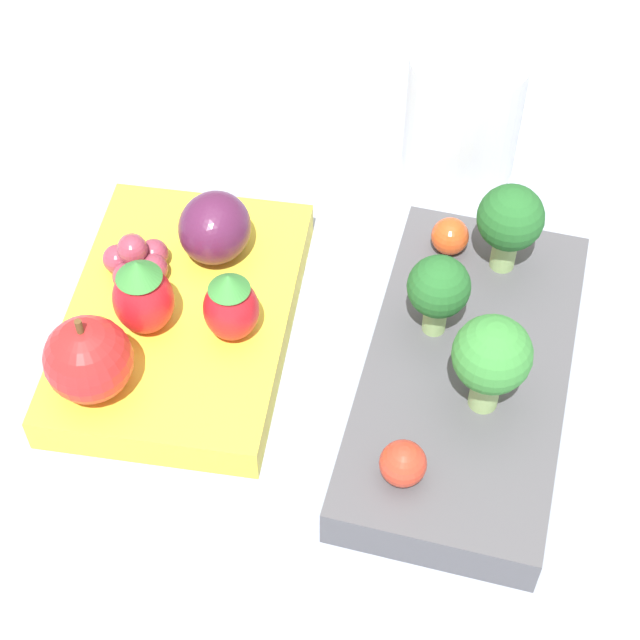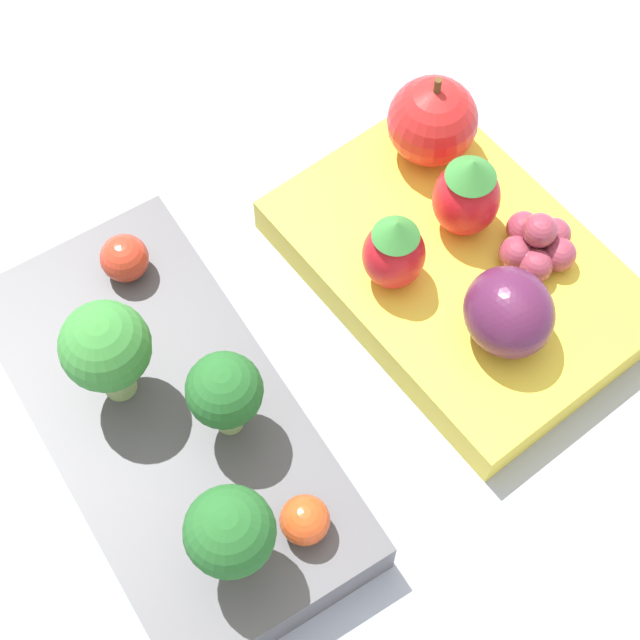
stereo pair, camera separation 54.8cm
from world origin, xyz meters
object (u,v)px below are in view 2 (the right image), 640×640
at_px(bento_box_fruit, 458,269).
at_px(cherry_tomato_0, 124,258).
at_px(broccoli_floret_1, 106,349).
at_px(apple, 432,121).
at_px(broccoli_floret_0, 230,533).
at_px(cherry_tomato_1, 305,520).
at_px(strawberry_1, 467,195).
at_px(bento_box_savoury, 170,425).
at_px(broccoli_floret_2, 225,392).
at_px(plum, 509,312).
at_px(grape_cluster, 537,243).
at_px(strawberry_0, 394,251).

distance_m(bento_box_fruit, cherry_tomato_0, 0.17).
relative_size(broccoli_floret_1, cherry_tomato_0, 2.61).
bearing_deg(cherry_tomato_0, apple, -91.24).
bearing_deg(bento_box_fruit, broccoli_floret_0, 117.08).
height_order(broccoli_floret_1, cherry_tomato_1, broccoli_floret_1).
relative_size(broccoli_floret_1, strawberry_1, 1.20).
bearing_deg(bento_box_savoury, broccoli_floret_0, 178.89).
distance_m(bento_box_savoury, bento_box_fruit, 0.16).
bearing_deg(strawberry_1, cherry_tomato_1, 125.82).
bearing_deg(broccoli_floret_2, plum, -97.70).
height_order(broccoli_floret_1, broccoli_floret_2, broccoli_floret_1).
bearing_deg(grape_cluster, cherry_tomato_1, 113.11).
relative_size(broccoli_floret_0, broccoli_floret_1, 0.93).
bearing_deg(strawberry_0, cherry_tomato_0, 61.70).
bearing_deg(broccoli_floret_1, strawberry_0, -92.20).
bearing_deg(broccoli_floret_1, apple, -75.21).
xyz_separation_m(bento_box_fruit, broccoli_floret_2, (-0.03, 0.14, 0.05)).
relative_size(bento_box_savoury, bento_box_fruit, 1.12).
xyz_separation_m(broccoli_floret_1, cherry_tomato_0, (0.06, -0.03, -0.03)).
height_order(apple, strawberry_1, apple).
bearing_deg(bento_box_fruit, grape_cluster, -115.60).
relative_size(cherry_tomato_0, cherry_tomato_1, 1.08).
distance_m(broccoli_floret_0, cherry_tomato_1, 0.04).
xyz_separation_m(broccoli_floret_0, cherry_tomato_0, (0.15, -0.02, -0.02)).
bearing_deg(broccoli_floret_0, cherry_tomato_0, -6.06).
bearing_deg(strawberry_0, strawberry_1, -77.71).
height_order(bento_box_savoury, plum, plum).
bearing_deg(apple, cherry_tomato_1, 134.62).
distance_m(broccoli_floret_2, cherry_tomato_0, 0.10).
bearing_deg(bento_box_savoury, bento_box_fruit, -86.79).
xyz_separation_m(bento_box_savoury, bento_box_fruit, (0.01, -0.16, -0.00)).
distance_m(bento_box_savoury, cherry_tomato_0, 0.08).
xyz_separation_m(broccoli_floret_0, broccoli_floret_1, (0.10, 0.01, 0.00)).
bearing_deg(cherry_tomato_0, bento_box_savoury, 169.24).
height_order(bento_box_savoury, cherry_tomato_0, cherry_tomato_0).
bearing_deg(cherry_tomato_1, strawberry_0, -46.09).
height_order(broccoli_floret_2, grape_cluster, broccoli_floret_2).
relative_size(apple, strawberry_1, 1.07).
relative_size(bento_box_savoury, strawberry_1, 4.35).
bearing_deg(strawberry_0, broccoli_floret_1, 87.80).
height_order(broccoli_floret_0, cherry_tomato_0, broccoli_floret_0).
bearing_deg(broccoli_floret_2, strawberry_1, -73.60).
relative_size(bento_box_savoury, strawberry_0, 4.77).
relative_size(cherry_tomato_0, strawberry_1, 0.46).
bearing_deg(broccoli_floret_0, broccoli_floret_1, 6.73).
xyz_separation_m(strawberry_0, grape_cluster, (-0.02, -0.07, -0.01)).
bearing_deg(strawberry_1, apple, -10.87).
xyz_separation_m(broccoli_floret_0, apple, (0.15, -0.18, -0.02)).
height_order(broccoli_floret_0, strawberry_0, broccoli_floret_0).
relative_size(strawberry_0, strawberry_1, 0.91).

